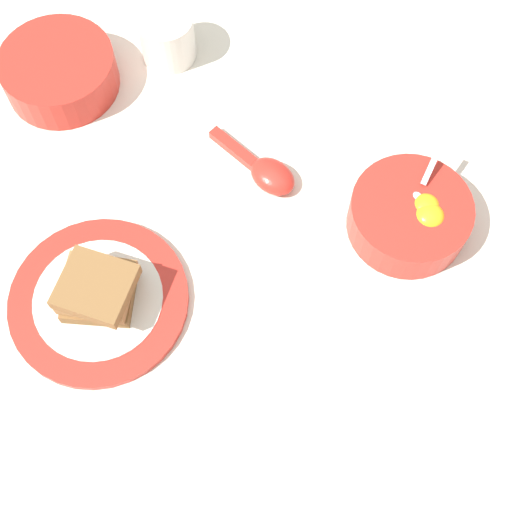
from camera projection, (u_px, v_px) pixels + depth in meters
ground_plane at (206, 149)px, 0.95m from camera, size 3.00×3.00×0.00m
egg_bowl at (410, 215)px, 0.88m from camera, size 0.15×0.15×0.08m
toast_plate at (99, 300)px, 0.85m from camera, size 0.22×0.22×0.01m
toast_sandwich at (97, 289)px, 0.82m from camera, size 0.12×0.11×0.05m
soup_spoon at (267, 172)px, 0.92m from camera, size 0.14×0.06×0.03m
congee_bowl at (59, 71)px, 0.97m from camera, size 0.16×0.16×0.05m
drinking_cup at (167, 36)px, 0.98m from camera, size 0.08×0.08×0.07m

